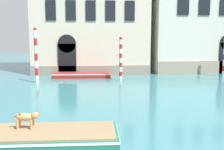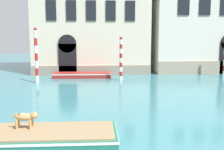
% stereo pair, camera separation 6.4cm
% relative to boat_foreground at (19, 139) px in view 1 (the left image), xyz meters
% --- Properties ---
extents(palazzo_right, '(13.28, 6.13, 15.25)m').
position_rel_boat_foreground_xyz_m(palazzo_right, '(15.63, 20.16, 7.30)').
color(palazzo_right, beige).
rests_on(palazzo_right, ground_plane).
extents(boat_foreground, '(6.64, 2.02, 0.58)m').
position_rel_boat_foreground_xyz_m(boat_foreground, '(0.00, 0.00, 0.00)').
color(boat_foreground, '#1E6651').
rests_on(boat_foreground, ground_plane).
extents(dog_on_deck, '(0.91, 0.34, 0.61)m').
position_rel_boat_foreground_xyz_m(dog_on_deck, '(0.25, 0.21, 0.67)').
color(dog_on_deck, tan).
rests_on(dog_on_deck, boat_foreground).
extents(boat_moored_near_palazzo, '(5.40, 1.99, 0.43)m').
position_rel_boat_foreground_xyz_m(boat_moored_near_palazzo, '(1.49, 15.78, -0.08)').
color(boat_moored_near_palazzo, maroon).
rests_on(boat_moored_near_palazzo, ground_plane).
extents(mooring_pole_0, '(0.26, 0.26, 4.47)m').
position_rel_boat_foreground_xyz_m(mooring_pole_0, '(-2.06, 12.97, 1.95)').
color(mooring_pole_0, white).
rests_on(mooring_pole_0, ground_plane).
extents(mooring_pole_3, '(0.26, 0.26, 3.75)m').
position_rel_boat_foreground_xyz_m(mooring_pole_3, '(4.88, 13.66, 1.59)').
color(mooring_pole_3, white).
rests_on(mooring_pole_3, ground_plane).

